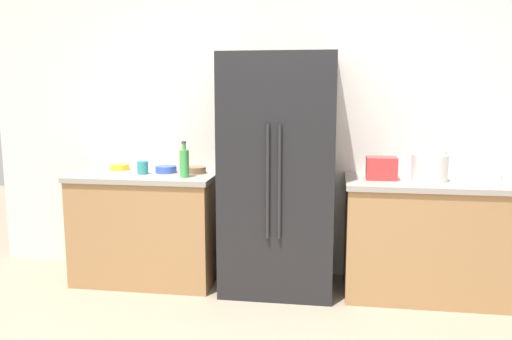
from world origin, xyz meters
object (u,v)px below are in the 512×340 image
object	(u,v)px
bottle_b	(184,163)
cup_a	(496,180)
bowl_a	(120,167)
refrigerator	(279,174)
bottle_a	(184,160)
rice_cooker	(430,161)
toaster	(381,168)
bowl_b	(166,169)
cup_b	(143,168)
bowl_c	(196,170)

from	to	relation	value
bottle_b	cup_a	bearing A→B (deg)	0.28
cup_a	bowl_a	size ratio (longest dim) A/B	0.45
refrigerator	bottle_a	size ratio (longest dim) A/B	7.51
rice_cooker	bottle_b	distance (m)	1.85
toaster	bowl_b	bearing A→B (deg)	178.19
rice_cooker	bottle_b	size ratio (longest dim) A/B	1.14
refrigerator	rice_cooker	world-z (taller)	refrigerator
cup_b	bowl_b	world-z (taller)	cup_b
cup_a	bowl_b	bearing A→B (deg)	175.83
refrigerator	cup_a	size ratio (longest dim) A/B	25.24
rice_cooker	bowl_c	xyz separation A→B (m)	(-1.81, 0.09, -0.12)
bottle_a	cup_b	size ratio (longest dim) A/B	2.34
cup_a	toaster	bearing A→B (deg)	170.74
bottle_a	toaster	bearing A→B (deg)	-5.64
refrigerator	bowl_b	xyz separation A→B (m)	(-0.94, 0.07, 0.01)
refrigerator	bowl_a	xyz separation A→B (m)	(-1.38, 0.15, 0.00)
toaster	cup_b	distance (m)	1.88
toaster	bowl_a	world-z (taller)	toaster
rice_cooker	cup_b	xyz separation A→B (m)	(-2.23, -0.01, -0.10)
bowl_b	bottle_b	bearing A→B (deg)	-41.94
refrigerator	bowl_a	world-z (taller)	refrigerator
bottle_b	bowl_a	world-z (taller)	bottle_b
toaster	bottle_a	distance (m)	1.60
bowl_b	cup_b	bearing A→B (deg)	-149.93
refrigerator	bowl_a	bearing A→B (deg)	173.59
toaster	cup_a	size ratio (longest dim) A/B	3.10
bowl_c	toaster	bearing A→B (deg)	-2.49
bottle_a	bowl_c	size ratio (longest dim) A/B	1.52
toaster	bowl_a	bearing A→B (deg)	176.36
refrigerator	cup_b	bearing A→B (deg)	-178.83
refrigerator	bowl_c	size ratio (longest dim) A/B	11.43
rice_cooker	bowl_b	size ratio (longest dim) A/B	1.86
cup_a	cup_b	bearing A→B (deg)	178.10
rice_cooker	bowl_c	distance (m)	1.82
bowl_b	bottle_a	bearing A→B (deg)	40.05
cup_b	toaster	bearing A→B (deg)	1.22
toaster	bowl_a	size ratio (longest dim) A/B	1.39
toaster	cup_a	bearing A→B (deg)	-9.26
cup_a	bowl_a	xyz separation A→B (m)	(-2.94, 0.27, -0.01)
bottle_b	bowl_a	bearing A→B (deg)	157.01
refrigerator	bowl_b	size ratio (longest dim) A/B	10.71
bowl_b	bowl_a	bearing A→B (deg)	169.28
bottle_a	cup_b	bearing A→B (deg)	-145.34
bowl_b	bowl_c	distance (m)	0.25
bottle_b	cup_a	world-z (taller)	bottle_b
cup_b	refrigerator	bearing A→B (deg)	1.17
bowl_b	toaster	bearing A→B (deg)	-1.81
bottle_a	bowl_a	world-z (taller)	bottle_a
refrigerator	bottle_b	distance (m)	0.74
cup_b	bowl_a	world-z (taller)	cup_b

